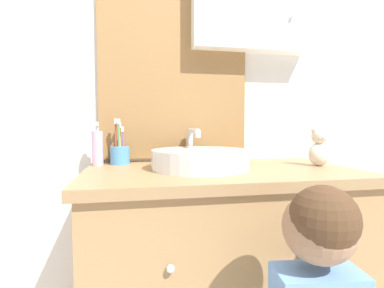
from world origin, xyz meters
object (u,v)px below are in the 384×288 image
at_px(sink_basin, 200,158).
at_px(soap_dispenser, 97,148).
at_px(toothbrush_holder, 120,154).
at_px(teddy_bear, 319,148).

xyz_separation_m(sink_basin, soap_dispenser, (-0.40, 0.16, 0.03)).
bearing_deg(toothbrush_holder, sink_basin, -31.81).
bearing_deg(sink_basin, soap_dispenser, 157.89).
relative_size(sink_basin, soap_dispenser, 2.33).
xyz_separation_m(sink_basin, teddy_bear, (0.49, -0.02, 0.04)).
height_order(soap_dispenser, teddy_bear, soap_dispenser).
height_order(toothbrush_holder, soap_dispenser, toothbrush_holder).
bearing_deg(sink_basin, toothbrush_holder, 148.19).
relative_size(toothbrush_holder, soap_dispenser, 1.08).
xyz_separation_m(sink_basin, toothbrush_holder, (-0.31, 0.19, 0.00)).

